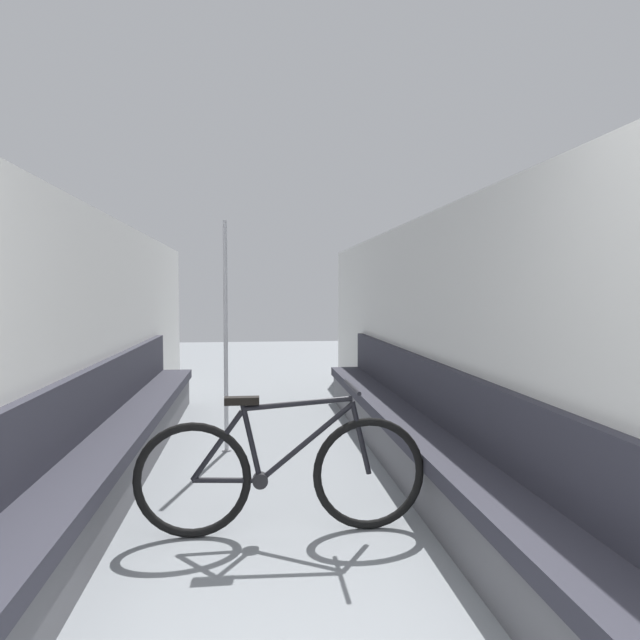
{
  "coord_description": "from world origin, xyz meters",
  "views": [
    {
      "loc": [
        -0.12,
        -1.1,
        1.42
      ],
      "look_at": [
        0.45,
        3.67,
        1.18
      ],
      "focal_mm": 32.0,
      "sensor_mm": 36.0,
      "label": 1
    }
  ],
  "objects_px": {
    "bench_seat_row_right": "(412,433)",
    "grab_pole_near": "(226,340)",
    "bench_seat_row_left": "(118,442)",
    "bicycle": "(282,473)"
  },
  "relations": [
    {
      "from": "bench_seat_row_right",
      "to": "bicycle",
      "type": "bearing_deg",
      "value": -135.39
    },
    {
      "from": "bench_seat_row_right",
      "to": "grab_pole_near",
      "type": "height_order",
      "value": "grab_pole_near"
    },
    {
      "from": "bench_seat_row_left",
      "to": "bench_seat_row_right",
      "type": "relative_size",
      "value": 1.0
    },
    {
      "from": "bench_seat_row_right",
      "to": "bench_seat_row_left",
      "type": "bearing_deg",
      "value": 180.0
    },
    {
      "from": "bench_seat_row_right",
      "to": "grab_pole_near",
      "type": "bearing_deg",
      "value": 154.32
    },
    {
      "from": "bench_seat_row_right",
      "to": "grab_pole_near",
      "type": "distance_m",
      "value": 1.79
    },
    {
      "from": "bench_seat_row_right",
      "to": "grab_pole_near",
      "type": "xyz_separation_m",
      "value": [
        -1.49,
        0.71,
        0.7
      ]
    },
    {
      "from": "bench_seat_row_left",
      "to": "bench_seat_row_right",
      "type": "height_order",
      "value": "same"
    },
    {
      "from": "bench_seat_row_left",
      "to": "bicycle",
      "type": "relative_size",
      "value": 3.46
    },
    {
      "from": "bench_seat_row_left",
      "to": "bench_seat_row_right",
      "type": "bearing_deg",
      "value": 0.0
    }
  ]
}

